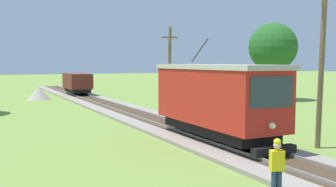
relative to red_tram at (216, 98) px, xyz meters
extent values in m
cube|color=red|center=(0.00, 0.02, 0.11)|extent=(2.50, 8.00, 2.60)
cube|color=#B2ADA3|center=(0.00, 0.02, 1.52)|extent=(2.60, 8.32, 0.22)
cube|color=black|center=(0.00, 0.02, -1.47)|extent=(2.10, 7.04, 0.44)
cube|color=#2D3842|center=(0.00, -3.99, 0.57)|extent=(2.10, 0.03, 1.25)
cube|color=#2D3842|center=(1.26, 0.02, 0.47)|extent=(0.02, 6.72, 1.04)
sphere|color=#F4EAB2|center=(0.00, -4.04, -0.74)|extent=(0.28, 0.28, 0.28)
cylinder|color=black|center=(0.00, 1.62, 2.33)|extent=(0.05, 1.67, 1.19)
cube|color=black|center=(0.00, -4.18, -1.69)|extent=(2.00, 0.36, 0.32)
cylinder|color=black|center=(0.00, -2.22, -1.47)|extent=(1.54, 0.80, 0.80)
cylinder|color=black|center=(0.00, 2.26, -1.47)|extent=(1.54, 0.80, 0.80)
cube|color=maroon|center=(0.00, 29.61, -0.42)|extent=(2.40, 5.20, 1.70)
cube|color=black|center=(0.00, 29.61, -1.49)|extent=(2.02, 4.78, 0.38)
cylinder|color=black|center=(0.00, 28.05, -1.49)|extent=(1.54, 0.76, 0.76)
cylinder|color=black|center=(0.00, 31.17, -1.49)|extent=(1.54, 0.76, 0.76)
cylinder|color=brown|center=(3.64, -3.01, 1.75)|extent=(0.24, 0.43, 7.89)
cylinder|color=brown|center=(3.64, 12.67, 1.18)|extent=(0.24, 0.49, 6.75)
cube|color=brown|center=(3.64, 12.67, 3.74)|extent=(1.40, 0.10, 0.10)
cylinder|color=silver|center=(3.09, 12.67, 3.84)|extent=(0.08, 0.08, 0.10)
cylinder|color=silver|center=(4.19, 12.67, 3.84)|extent=(0.08, 0.08, 0.10)
cone|color=#9E998E|center=(-4.64, 27.06, -1.53)|extent=(2.45, 2.45, 1.33)
cylinder|color=navy|center=(-2.83, -7.45, -1.76)|extent=(0.15, 0.15, 0.86)
cylinder|color=navy|center=(-2.68, -7.50, -1.76)|extent=(0.15, 0.15, 0.86)
cube|color=yellow|center=(-2.75, -7.48, -1.04)|extent=(0.44, 0.35, 0.58)
sphere|color=tan|center=(-2.75, -7.48, -0.61)|extent=(0.22, 0.22, 0.22)
sphere|color=yellow|center=(-2.75, -7.48, -0.51)|extent=(0.21, 0.21, 0.21)
cylinder|color=#4C3823|center=(17.31, 16.28, -0.38)|extent=(0.32, 0.32, 3.64)
sphere|color=#235B23|center=(17.31, 16.28, 3.32)|extent=(5.02, 5.02, 5.02)
camera|label=1|loc=(-10.30, -16.05, 1.73)|focal=42.21mm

